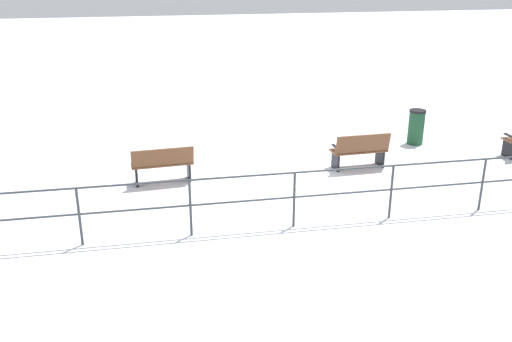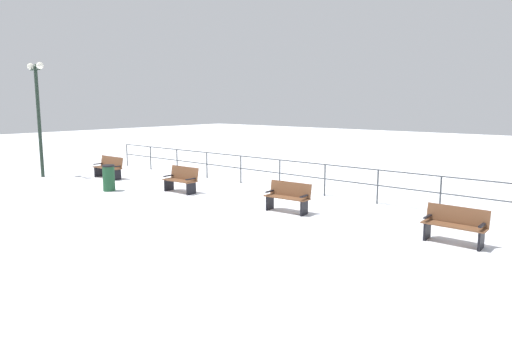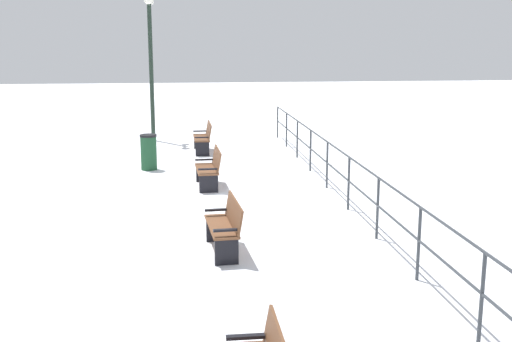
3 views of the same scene
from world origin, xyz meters
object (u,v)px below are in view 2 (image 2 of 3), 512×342
Objects in this scene: lamppost_near at (38,102)px; trash_bin at (109,178)px; bench_second at (181,180)px; bench_fourth at (455,225)px; bench_nearest at (109,167)px; bench_third at (288,196)px.

trash_bin is (-0.10, 5.13, -2.81)m from lamppost_near.
bench_fourth is (-0.05, 9.63, -0.02)m from bench_second.
bench_second is at bearing 124.95° from trash_bin.
trash_bin reaches higher than bench_second.
bench_nearest is at bearing -89.64° from bench_fourth.
lamppost_near is at bearing -57.35° from bench_nearest.
trash_bin reaches higher than bench_nearest.
bench_nearest is 14.44m from bench_fourth.
bench_fourth is at bearing 97.81° from trash_bin.
lamppost_near reaches higher than bench_third.
bench_third is 4.82m from bench_fourth.
bench_second is 0.97× the size of bench_third.
lamppost_near is at bearing -83.94° from bench_fourth.
lamppost_near is 5.85m from trash_bin.
bench_third is 0.29× the size of lamppost_near.
lamppost_near reaches higher than bench_second.
bench_third is at bearing 88.39° from bench_second.
lamppost_near is (1.73, -12.20, 2.83)m from bench_third.
lamppost_near is at bearing -79.38° from bench_second.
bench_second is at bearing 88.93° from bench_nearest.
bench_third is at bearing -89.74° from bench_fourth.
bench_fourth is at bearing 88.10° from bench_second.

